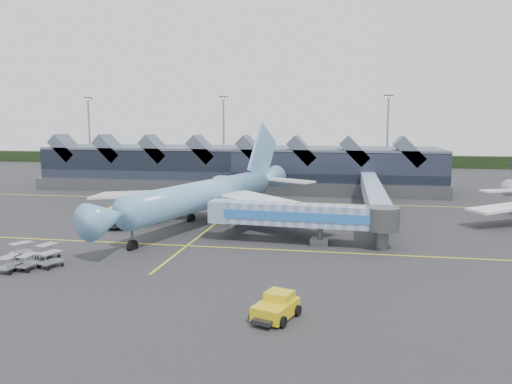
% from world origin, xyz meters
% --- Properties ---
extents(ground, '(260.00, 260.00, 0.00)m').
position_xyz_m(ground, '(0.00, 0.00, 0.00)').
color(ground, '#2B2B2D').
rests_on(ground, ground).
extents(taxi_stripes, '(120.00, 60.00, 0.01)m').
position_xyz_m(taxi_stripes, '(0.00, 10.00, 0.01)').
color(taxi_stripes, yellow).
rests_on(taxi_stripes, ground).
extents(tree_line_far, '(260.00, 4.00, 4.00)m').
position_xyz_m(tree_line_far, '(0.00, 110.00, 2.00)').
color(tree_line_far, black).
rests_on(tree_line_far, ground).
extents(terminal, '(90.00, 22.25, 12.52)m').
position_xyz_m(terminal, '(-5.07, 47.35, 4.88)').
color(terminal, black).
rests_on(terminal, ground).
extents(light_masts, '(132.40, 42.56, 22.45)m').
position_xyz_m(light_masts, '(21.00, 62.80, 12.49)').
color(light_masts, gray).
rests_on(light_masts, ground).
extents(main_airliner, '(40.38, 47.48, 15.56)m').
position_xyz_m(main_airliner, '(-0.72, 6.02, 4.57)').
color(main_airliner, '#669ACE').
rests_on(main_airliner, ground).
extents(jet_bridge, '(23.86, 5.23, 5.25)m').
position_xyz_m(jet_bridge, '(15.24, -4.72, 3.59)').
color(jet_bridge, '#6985B0').
rests_on(jet_bridge, ground).
extents(fuel_truck, '(5.01, 10.80, 3.61)m').
position_xyz_m(fuel_truck, '(-13.51, 3.12, 2.02)').
color(fuel_truck, black).
rests_on(fuel_truck, ground).
extents(pushback_tug, '(3.88, 4.94, 1.99)m').
position_xyz_m(pushback_tug, '(14.12, -28.95, 0.90)').
color(pushback_tug, gold).
rests_on(pushback_tug, ground).
extents(baggage_carts, '(8.05, 8.12, 1.65)m').
position_xyz_m(baggage_carts, '(-13.89, -18.92, 0.92)').
color(baggage_carts, '#979A9F').
rests_on(baggage_carts, ground).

